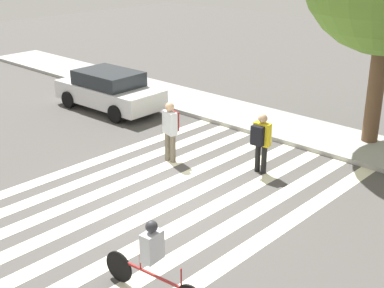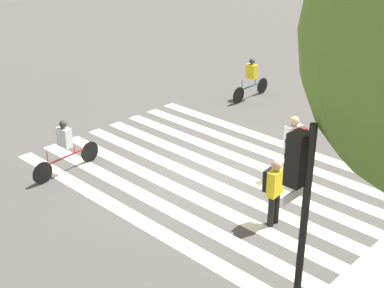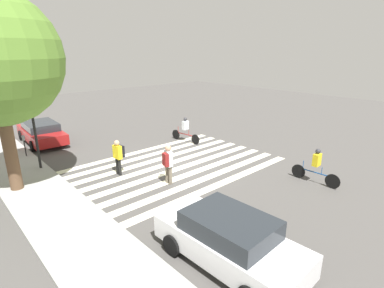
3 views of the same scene
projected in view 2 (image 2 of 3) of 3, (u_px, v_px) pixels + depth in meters
name	position (u px, v px, depth m)	size (l,w,h in m)	color
ground_plane	(213.00, 174.00, 15.19)	(60.00, 60.00, 0.00)	#4C4947
crosswalk_stripes	(213.00, 174.00, 15.19)	(6.53, 10.00, 0.01)	#F2EDCC
traffic_light	(299.00, 199.00, 8.07)	(0.60, 0.50, 4.23)	black
pedestrian_adult_tall_backpack	(274.00, 187.00, 12.45)	(0.49, 0.41, 1.70)	black
pedestrian_adult_yellow_jacket	(294.00, 142.00, 14.67)	(0.53, 0.49, 1.78)	#6B6051
cyclist_near_curb	(65.00, 145.00, 14.94)	(2.33, 0.42, 1.59)	black
cyclist_far_lane	(251.00, 77.00, 20.64)	(2.19, 0.41, 1.60)	black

